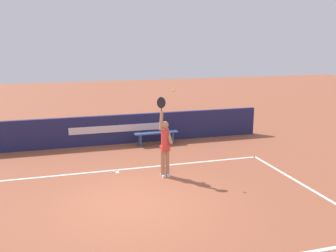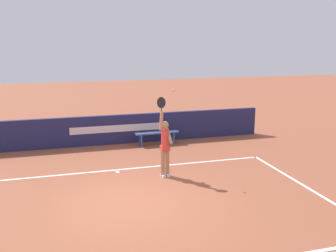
% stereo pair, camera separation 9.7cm
% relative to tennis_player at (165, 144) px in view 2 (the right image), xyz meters
% --- Properties ---
extents(ground_plane, '(60.00, 60.00, 0.00)m').
position_rel_tennis_player_xyz_m(ground_plane, '(-1.37, -1.64, -1.04)').
color(ground_plane, '#9A5237').
extents(court_lines, '(10.20, 6.05, 0.00)m').
position_rel_tennis_player_xyz_m(court_lines, '(-1.37, -1.96, -1.04)').
color(court_lines, white).
rests_on(court_lines, ground).
extents(back_wall, '(13.30, 0.19, 1.19)m').
position_rel_tennis_player_xyz_m(back_wall, '(-1.36, 4.17, -0.45)').
color(back_wall, '#212350').
rests_on(back_wall, ground).
extents(tennis_player, '(0.48, 0.44, 2.51)m').
position_rel_tennis_player_xyz_m(tennis_player, '(0.00, 0.00, 0.00)').
color(tennis_player, '#A87251').
rests_on(tennis_player, ground).
extents(tennis_ball, '(0.07, 0.07, 0.07)m').
position_rel_tennis_player_xyz_m(tennis_ball, '(0.25, -0.06, 1.64)').
color(tennis_ball, '#CDDE33').
extents(courtside_bench_near, '(1.78, 0.41, 0.52)m').
position_rel_tennis_player_xyz_m(courtside_bench_near, '(0.65, 3.60, -0.64)').
color(courtside_bench_near, '#354E86').
rests_on(courtside_bench_near, ground).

